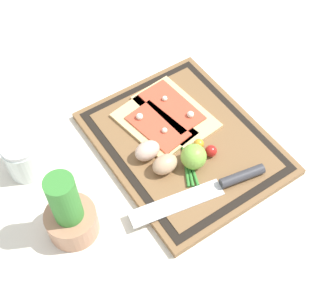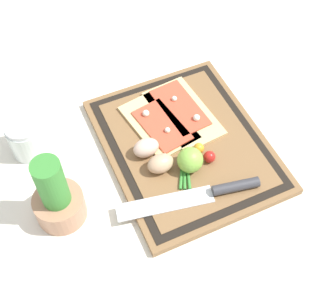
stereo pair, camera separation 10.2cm
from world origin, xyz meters
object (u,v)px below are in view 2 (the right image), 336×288
object	(u,v)px
pizza_slice_far	(159,123)
cherry_tomato_red	(209,157)
lime	(190,160)
sauce_jar	(27,139)
herb_pot	(57,199)
egg_brown	(161,163)
knife	(212,192)
egg_pink	(146,148)
pizza_slice_near	(182,112)
cherry_tomato_yellow	(199,148)

from	to	relation	value
pizza_slice_far	cherry_tomato_red	size ratio (longest dim) A/B	7.53
lime	sauce_jar	xyz separation A→B (m)	(0.20, 0.30, -0.01)
herb_pot	egg_brown	bearing A→B (deg)	-88.67
knife	egg_brown	distance (m)	0.12
pizza_slice_far	egg_pink	distance (m)	0.09
pizza_slice_near	sauce_jar	xyz separation A→B (m)	(0.06, 0.35, 0.01)
egg_pink	egg_brown	bearing A→B (deg)	-166.90
pizza_slice_near	egg_pink	size ratio (longest dim) A/B	3.71
cherry_tomato_yellow	lime	bearing A→B (deg)	129.00
egg_brown	sauce_jar	xyz separation A→B (m)	(0.18, 0.24, -0.00)
pizza_slice_far	egg_pink	world-z (taller)	egg_pink
cherry_tomato_yellow	sauce_jar	distance (m)	0.38
egg_brown	egg_pink	xyz separation A→B (m)	(0.05, 0.01, 0.00)
knife	egg_pink	world-z (taller)	egg_pink
pizza_slice_far	egg_brown	distance (m)	0.12
cherry_tomato_yellow	egg_pink	bearing A→B (deg)	68.03
knife	egg_brown	size ratio (longest dim) A/B	5.23
cherry_tomato_yellow	sauce_jar	xyz separation A→B (m)	(0.17, 0.34, 0.01)
herb_pot	egg_pink	bearing A→B (deg)	-75.22
pizza_slice_far	lime	world-z (taller)	lime
lime	egg_pink	bearing A→B (deg)	44.04
cherry_tomato_red	cherry_tomato_yellow	distance (m)	0.03
pizza_slice_far	cherry_tomato_yellow	bearing A→B (deg)	-155.31
egg_brown	egg_pink	world-z (taller)	same
pizza_slice_near	pizza_slice_far	distance (m)	0.06
cherry_tomato_yellow	pizza_slice_far	bearing A→B (deg)	24.69
knife	egg_pink	size ratio (longest dim) A/B	5.23
cherry_tomato_red	sauce_jar	bearing A→B (deg)	59.47
egg_pink	lime	xyz separation A→B (m)	(-0.07, -0.07, 0.01)
pizza_slice_far	cherry_tomato_red	world-z (taller)	cherry_tomato_red
egg_brown	egg_pink	distance (m)	0.05
cherry_tomato_red	herb_pot	world-z (taller)	herb_pot
herb_pot	knife	bearing A→B (deg)	-107.96
egg_pink	pizza_slice_far	bearing A→B (deg)	-43.22
pizza_slice_far	cherry_tomato_yellow	xyz separation A→B (m)	(-0.11, -0.05, 0.01)
egg_pink	herb_pot	distance (m)	0.22
egg_pink	cherry_tomato_red	distance (m)	0.14
egg_brown	herb_pot	distance (m)	0.22
knife	cherry_tomato_yellow	xyz separation A→B (m)	(0.11, -0.02, 0.00)
pizza_slice_near	lime	world-z (taller)	lime
pizza_slice_far	lime	distance (m)	0.14
herb_pot	sauce_jar	bearing A→B (deg)	5.34
sauce_jar	egg_brown	bearing A→B (deg)	-126.93
egg_pink	cherry_tomato_red	xyz separation A→B (m)	(-0.07, -0.12, -0.01)
egg_pink	cherry_tomato_red	world-z (taller)	egg_pink
egg_pink	lime	distance (m)	0.10
knife	cherry_tomato_yellow	bearing A→B (deg)	-12.05
egg_brown	herb_pot	size ratio (longest dim) A/B	0.32
herb_pot	sauce_jar	world-z (taller)	herb_pot
pizza_slice_far	sauce_jar	xyz separation A→B (m)	(0.07, 0.29, 0.01)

